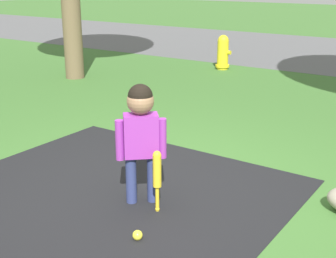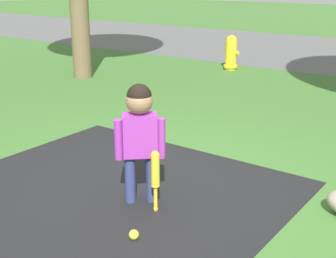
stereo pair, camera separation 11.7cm
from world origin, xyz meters
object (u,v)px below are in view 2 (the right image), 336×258
child (140,127)px  sports_ball (134,235)px  baseball_bat (155,173)px  fire_hydrant (231,53)px

child → sports_ball: (0.35, -0.52, -0.65)m
child → sports_ball: size_ratio=13.65×
baseball_bat → sports_ball: size_ratio=7.01×
fire_hydrant → sports_ball: bearing=-67.0°
child → fire_hydrant: child is taller
child → baseball_bat: (0.21, -0.06, -0.34)m
baseball_bat → sports_ball: (0.14, -0.45, -0.31)m
fire_hydrant → baseball_bat: bearing=-66.6°
sports_ball → baseball_bat: bearing=107.5°
child → baseball_bat: 0.40m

